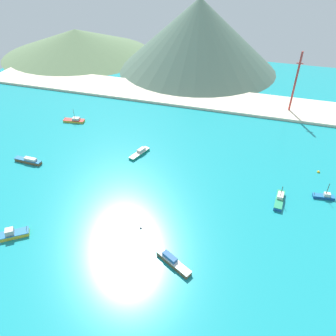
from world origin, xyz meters
TOP-DOWN VIEW (x-y plane):
  - ground at (0.00, 30.00)m, footprint 260.00×280.00m
  - fishing_boat_0 at (41.62, 28.68)m, footprint 3.39×9.79m
  - fishing_boat_1 at (-49.39, 24.01)m, footprint 11.06×2.53m
  - fishing_boat_2 at (-30.74, -8.69)m, footprint 8.18×6.99m
  - fishing_boat_3 at (55.60, 34.85)m, footprint 7.01×2.72m
  - fishing_boat_5 at (-11.29, 41.39)m, footprint 5.55×10.22m
  - fishing_boat_6 at (-49.46, 57.90)m, footprint 9.88×4.27m
  - fishing_boat_7 at (15.55, -4.79)m, footprint 10.88×7.27m
  - buoy_0 at (54.84, 49.16)m, footprint 1.01×1.01m
  - buoy_1 at (2.97, 4.60)m, footprint 0.71×0.71m
  - beach_strip at (0.00, 99.35)m, footprint 247.00×25.69m
  - hill_west at (-98.65, 148.49)m, footprint 101.72×101.72m
  - hill_central at (-11.75, 143.17)m, footprint 97.27×97.27m
  - radio_tower at (44.07, 96.56)m, footprint 2.88×2.30m

SIDE VIEW (x-z plane):
  - ground at x=0.00m, z-range -0.50..0.00m
  - buoy_1 at x=2.97m, z-range -0.23..0.48m
  - buoy_0 at x=54.84m, z-range -0.33..0.68m
  - beach_strip at x=0.00m, z-range 0.00..1.20m
  - fishing_boat_3 at x=55.60m, z-range -2.28..3.73m
  - fishing_boat_5 at x=-11.29m, z-range -0.32..1.84m
  - fishing_boat_6 at x=-49.46m, z-range -2.47..4.00m
  - fishing_boat_0 at x=41.62m, z-range -2.14..3.89m
  - fishing_boat_1 at x=-49.39m, z-range -0.25..2.03m
  - fishing_boat_7 at x=15.55m, z-range -0.31..2.13m
  - fishing_boat_2 at x=-30.74m, z-range -0.49..2.42m
  - hill_west at x=-98.65m, z-range 0.00..16.52m
  - radio_tower at x=44.07m, z-range 0.29..29.06m
  - hill_central at x=-11.75m, z-range 0.00..40.82m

